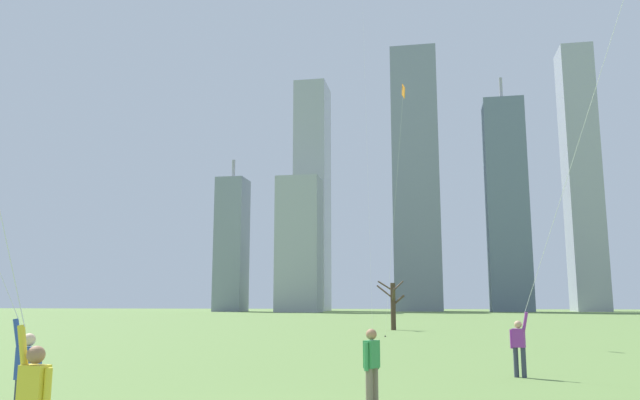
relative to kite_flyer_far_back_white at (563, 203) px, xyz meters
name	(u,v)px	position (x,y,z in m)	size (l,w,h in m)	color
kite_flyer_far_back_white	(563,203)	(0.00, 0.00, 0.00)	(5.79, 4.00, 17.23)	#33384C
bystander_far_off_by_trees	(372,365)	(-4.97, -5.64, -4.04)	(0.32, 0.47, 1.62)	#726656
distant_kite_drifting_right_purple	(363,7)	(-8.16, 23.28, 18.31)	(1.34, 7.34, 27.30)	purple
distant_kite_low_near_trees_orange	(401,119)	(-5.34, 18.22, 8.24)	(1.83, 4.29, 15.24)	orange
bare_tree_far_right_edge	(393,303)	(-6.93, 31.49, -2.87)	(2.32, 2.35, 3.89)	#423326
skyline_mid_tower_left	(299,244)	(-33.39, 118.01, 10.22)	(9.64, 8.28, 30.34)	#9EA3AD
skyline_squat_block	(232,244)	(-51.89, 125.62, 11.24)	(6.83, 7.56, 37.21)	gray
skyline_tall_tower	(416,178)	(-7.33, 138.49, 28.69)	(11.59, 11.05, 67.28)	gray
skyline_short_annex	(582,176)	(32.88, 139.87, 27.89)	(7.66, 9.43, 65.68)	#9EA3AD
skyline_slender_spire	(507,204)	(14.10, 133.98, 20.67)	(9.55, 8.22, 57.30)	slate
skyline_mid_tower_right	(312,195)	(-34.35, 138.34, 24.95)	(8.17, 10.93, 59.79)	#9EA3AD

